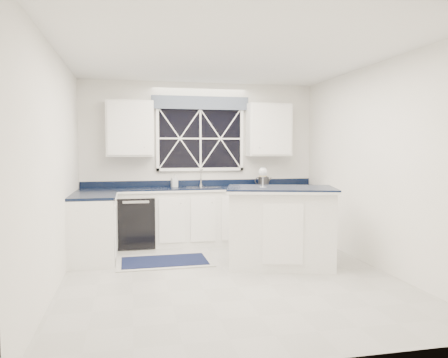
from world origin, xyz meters
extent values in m
plane|color=#ACABA7|center=(0.00, 0.00, 0.00)|extent=(4.50, 4.50, 0.00)
cube|color=white|center=(0.00, 2.25, 1.35)|extent=(4.00, 0.10, 2.70)
cube|color=white|center=(0.00, 1.95, 0.45)|extent=(3.98, 0.60, 0.90)
cube|color=white|center=(-1.70, 1.15, 0.45)|extent=(0.60, 1.00, 0.90)
cube|color=black|center=(0.00, 1.95, 0.92)|extent=(3.98, 0.64, 0.04)
cube|color=black|center=(-1.10, 1.95, 0.41)|extent=(0.60, 0.58, 0.82)
cube|color=black|center=(0.00, 2.22, 1.75)|extent=(1.40, 0.02, 1.00)
cube|color=#505D6E|center=(0.00, 2.16, 2.35)|extent=(1.65, 0.04, 0.22)
cube|color=white|center=(-1.18, 2.08, 1.90)|extent=(0.75, 0.34, 0.90)
cube|color=white|center=(1.18, 2.08, 1.90)|extent=(0.75, 0.34, 0.90)
cylinder|color=#AFB0B2|center=(0.00, 2.17, 0.96)|extent=(0.05, 0.05, 0.04)
cylinder|color=#AFB0B2|center=(0.00, 2.17, 1.10)|extent=(0.02, 0.02, 0.28)
cylinder|color=#AFB0B2|center=(0.00, 2.08, 1.23)|extent=(0.02, 0.18, 0.02)
cube|color=white|center=(0.80, 0.35, 0.51)|extent=(1.52, 1.13, 1.02)
cube|color=black|center=(0.80, 0.35, 1.04)|extent=(1.60, 1.21, 0.05)
cube|color=#AEAFAA|center=(-0.73, 0.84, 0.01)|extent=(1.32, 0.82, 0.01)
cube|color=#111538|center=(-0.73, 0.84, 0.02)|extent=(1.18, 0.67, 0.01)
cylinder|color=#2D2D2F|center=(1.06, 1.97, 1.02)|extent=(0.20, 0.20, 0.15)
cone|color=#2D2D2F|center=(1.06, 1.97, 1.13)|extent=(0.16, 0.16, 0.07)
torus|color=#2D2D2F|center=(0.96, 1.96, 1.03)|extent=(0.13, 0.03, 0.13)
cylinder|color=#2D2D2F|center=(1.17, 1.98, 1.04)|extent=(0.08, 0.02, 0.10)
cylinder|color=silver|center=(0.55, 0.40, 1.07)|extent=(0.09, 0.09, 0.01)
cylinder|color=silver|center=(0.55, 0.40, 1.14)|extent=(0.01, 0.01, 0.14)
ellipsoid|color=silver|center=(0.55, 0.40, 1.26)|extent=(0.12, 0.12, 0.14)
cylinder|color=#D7BD72|center=(0.55, 0.40, 1.24)|extent=(0.09, 0.09, 0.06)
imported|color=silver|center=(-0.46, 2.08, 1.05)|extent=(0.12, 0.12, 0.21)
camera|label=1|loc=(-1.18, -5.18, 1.58)|focal=35.00mm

